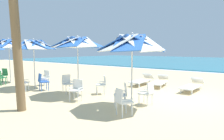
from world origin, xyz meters
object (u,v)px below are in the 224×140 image
plastic_chair_8 (22,82)px  beach_umbrella_3 (9,44)px  beach_umbrella_0 (132,44)px  plastic_chair_1 (122,93)px  plastic_chair_9 (3,74)px  plastic_chair_2 (147,92)px  sun_lounger_1 (192,86)px  plastic_chair_3 (77,89)px  plastic_chair_0 (122,100)px  plastic_chair_7 (45,77)px  beach_umbrella_2 (34,45)px  sun_lounger_3 (142,80)px  plastic_chair_6 (43,81)px  palm_tree_0 (15,10)px  plastic_chair_4 (67,83)px  plastic_chair_10 (0,77)px  beach_umbrella_1 (78,43)px  sun_lounger_2 (160,81)px  plastic_chair_5 (102,84)px

plastic_chair_8 → beach_umbrella_3: 3.67m
beach_umbrella_0 → plastic_chair_1: bearing=175.2°
plastic_chair_9 → plastic_chair_2: bearing=4.2°
plastic_chair_2 → sun_lounger_1: plastic_chair_2 is taller
plastic_chair_3 → plastic_chair_0: bearing=-9.3°
plastic_chair_3 → plastic_chair_7: (-4.20, 1.39, 0.00)m
beach_umbrella_2 → plastic_chair_8: (0.19, -0.81, -1.78)m
sun_lounger_1 → sun_lounger_3: (-2.88, 0.06, 0.00)m
plastic_chair_1 → sun_lounger_1: size_ratio=0.40×
plastic_chair_6 → palm_tree_0: palm_tree_0 is taller
beach_umbrella_0 → plastic_chair_4: beach_umbrella_0 is taller
plastic_chair_10 → sun_lounger_3: size_ratio=0.40×
plastic_chair_8 → palm_tree_0: size_ratio=0.17×
sun_lounger_1 → plastic_chair_9: bearing=-156.5°
plastic_chair_0 → beach_umbrella_3: size_ratio=0.31×
plastic_chair_9 → plastic_chair_10: bearing=-32.6°
plastic_chair_7 → sun_lounger_1: size_ratio=0.40×
beach_umbrella_3 → palm_tree_0: (6.08, -2.67, 0.96)m
beach_umbrella_1 → plastic_chair_4: bearing=174.1°
plastic_chair_4 → sun_lounger_3: 4.48m
plastic_chair_6 → plastic_chair_10: 3.31m
beach_umbrella_0 → plastic_chair_7: size_ratio=3.05×
plastic_chair_0 → plastic_chair_3: 2.58m
beach_umbrella_1 → plastic_chair_1: bearing=-7.1°
plastic_chair_8 → sun_lounger_2: 7.24m
beach_umbrella_0 → beach_umbrella_2: size_ratio=1.00×
plastic_chair_8 → plastic_chair_10: size_ratio=1.00×
beach_umbrella_0 → plastic_chair_5: size_ratio=3.05×
beach_umbrella_1 → plastic_chair_2: bearing=7.8°
palm_tree_0 → beach_umbrella_0: bearing=41.1°
beach_umbrella_2 → beach_umbrella_3: 2.83m
beach_umbrella_0 → plastic_chair_4: size_ratio=3.05×
plastic_chair_4 → plastic_chair_9: bearing=-176.3°
plastic_chair_1 → beach_umbrella_3: beach_umbrella_3 is taller
plastic_chair_1 → plastic_chair_2: (0.60, 0.77, 0.00)m
beach_umbrella_2 → plastic_chair_3: bearing=-6.8°
beach_umbrella_2 → plastic_chair_10: (-2.47, -0.71, -1.78)m
plastic_chair_2 → plastic_chair_8: size_ratio=1.00×
beach_umbrella_2 → sun_lounger_1: (6.72, 4.46, -2.00)m
beach_umbrella_3 → sun_lounger_3: beach_umbrella_3 is taller
sun_lounger_3 → plastic_chair_2: bearing=-57.4°
sun_lounger_1 → plastic_chair_10: bearing=-150.7°
beach_umbrella_3 → plastic_chair_4: bearing=3.2°
beach_umbrella_2 → beach_umbrella_1: bearing=5.1°
plastic_chair_5 → plastic_chair_8: size_ratio=1.00×
beach_umbrella_3 → plastic_chair_9: size_ratio=3.19×
beach_umbrella_1 → plastic_chair_7: size_ratio=3.09×
beach_umbrella_0 → beach_umbrella_2: beach_umbrella_0 is taller
plastic_chair_10 → plastic_chair_8: bearing=-2.3°
plastic_chair_5 → plastic_chair_10: same height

